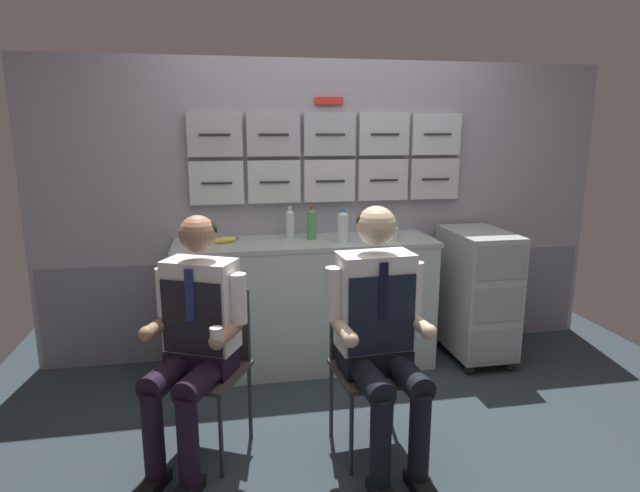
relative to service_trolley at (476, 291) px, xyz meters
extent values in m
cube|color=#293439|center=(-1.02, -0.99, -0.53)|extent=(4.80, 4.80, 0.04)
cube|color=#9B97A4|center=(-1.02, 0.39, 0.56)|extent=(4.20, 0.06, 2.15)
cube|color=slate|center=(-1.02, 0.36, -0.15)|extent=(4.12, 0.01, 0.73)
cube|color=silver|center=(-1.83, 0.33, 0.79)|extent=(0.37, 0.06, 0.30)
cylinder|color=#242227|center=(-1.83, 0.30, 0.79)|extent=(0.21, 0.01, 0.01)
cube|color=silver|center=(-1.43, 0.33, 0.79)|extent=(0.37, 0.06, 0.30)
cylinder|color=#252421|center=(-1.43, 0.30, 0.79)|extent=(0.21, 0.01, 0.01)
cube|color=silver|center=(-1.03, 0.33, 0.79)|extent=(0.37, 0.06, 0.30)
cylinder|color=#1D1F2C|center=(-1.03, 0.30, 0.79)|extent=(0.21, 0.01, 0.01)
cube|color=silver|center=(-0.63, 0.33, 0.79)|extent=(0.37, 0.06, 0.30)
cylinder|color=black|center=(-0.63, 0.30, 0.79)|extent=(0.21, 0.01, 0.01)
cube|color=silver|center=(-0.23, 0.33, 0.79)|extent=(0.37, 0.06, 0.30)
cylinder|color=black|center=(-0.23, 0.30, 0.79)|extent=(0.21, 0.01, 0.01)
cube|color=#B8B5B5|center=(-1.83, 0.33, 1.12)|extent=(0.37, 0.06, 0.30)
cylinder|color=#252026|center=(-1.83, 0.30, 1.12)|extent=(0.21, 0.01, 0.01)
cube|color=#B3AFBA|center=(-1.43, 0.33, 1.12)|extent=(0.37, 0.06, 0.30)
cylinder|color=black|center=(-1.43, 0.30, 1.12)|extent=(0.21, 0.01, 0.01)
cube|color=#B3BBC3|center=(-1.03, 0.33, 1.12)|extent=(0.37, 0.06, 0.30)
cylinder|color=#2A292E|center=(-1.03, 0.30, 1.12)|extent=(0.21, 0.01, 0.01)
cube|color=silver|center=(-0.63, 0.33, 1.12)|extent=(0.37, 0.06, 0.30)
cylinder|color=#1E282E|center=(-0.63, 0.30, 1.12)|extent=(0.21, 0.01, 0.01)
cube|color=silver|center=(-0.23, 0.33, 1.12)|extent=(0.37, 0.06, 0.30)
cylinder|color=#2A282C|center=(-0.23, 0.30, 1.12)|extent=(0.21, 0.01, 0.01)
cube|color=red|center=(-1.03, 0.35, 1.35)|extent=(0.20, 0.02, 0.05)
cube|color=#B5C2C0|center=(-1.24, 0.10, -0.07)|extent=(1.77, 0.52, 0.89)
cube|color=#A6B3B0|center=(-1.24, 0.10, 0.39)|extent=(1.80, 0.53, 0.03)
sphere|color=black|center=(-0.16, -0.27, -0.48)|extent=(0.07, 0.07, 0.07)
sphere|color=black|center=(0.15, -0.27, -0.48)|extent=(0.07, 0.07, 0.07)
sphere|color=black|center=(-0.16, 0.28, -0.48)|extent=(0.07, 0.07, 0.07)
sphere|color=black|center=(0.15, 0.28, -0.48)|extent=(0.07, 0.07, 0.07)
cube|color=#ADAEAF|center=(0.00, 0.00, 0.00)|extent=(0.40, 0.64, 0.89)
cube|color=#989A9B|center=(0.00, -0.32, -0.29)|extent=(0.35, 0.01, 0.24)
cube|color=#989A9B|center=(0.00, -0.32, 0.00)|extent=(0.35, 0.01, 0.24)
cube|color=#989A9B|center=(0.00, -0.32, 0.30)|extent=(0.35, 0.01, 0.24)
cylinder|color=#28282D|center=(0.00, -0.30, 0.43)|extent=(0.32, 0.02, 0.02)
cylinder|color=#2D2D33|center=(-2.18, -0.94, -0.29)|extent=(0.02, 0.02, 0.43)
cylinder|color=#2D2D33|center=(-1.86, -1.10, -0.29)|extent=(0.02, 0.02, 0.43)
cylinder|color=#2D2D33|center=(-2.02, -0.62, -0.29)|extent=(0.02, 0.02, 0.43)
cylinder|color=#2D2D33|center=(-1.70, -0.78, -0.29)|extent=(0.02, 0.02, 0.43)
cube|color=#3C3535|center=(-1.94, -0.86, -0.07)|extent=(0.54, 0.54, 0.02)
cube|color=#3C3535|center=(-1.86, -0.69, 0.14)|extent=(0.34, 0.19, 0.40)
cylinder|color=#2D2D33|center=(-2.02, -0.62, 0.14)|extent=(0.02, 0.02, 0.40)
cylinder|color=#2D2D33|center=(-1.70, -0.78, 0.14)|extent=(0.02, 0.02, 0.40)
cube|color=black|center=(-2.19, -1.15, -0.48)|extent=(0.18, 0.24, 0.06)
cylinder|color=black|center=(-2.17, -1.12, -0.24)|extent=(0.10, 0.10, 0.42)
cylinder|color=black|center=(-2.01, -1.20, -0.24)|extent=(0.10, 0.10, 0.42)
cylinder|color=black|center=(-2.09, -0.97, -0.01)|extent=(0.28, 0.39, 0.13)
cylinder|color=black|center=(-1.93, -1.05, -0.01)|extent=(0.28, 0.39, 0.13)
cube|color=black|center=(-1.94, -0.86, 0.00)|extent=(0.38, 0.32, 0.12)
cube|color=white|center=(-1.93, -0.84, 0.30)|extent=(0.40, 0.33, 0.46)
cube|color=black|center=(-1.98, -0.93, 0.26)|extent=(0.29, 0.15, 0.37)
cube|color=navy|center=(-1.98, -0.94, 0.38)|extent=(0.04, 0.03, 0.26)
cylinder|color=white|center=(-2.11, -0.75, 0.35)|extent=(0.08, 0.08, 0.25)
cylinder|color=#A17459|center=(-2.14, -0.85, 0.20)|extent=(0.16, 0.24, 0.07)
sphere|color=#A17459|center=(-2.19, -0.95, 0.20)|extent=(0.08, 0.08, 0.08)
cylinder|color=white|center=(-1.75, -0.93, 0.35)|extent=(0.08, 0.08, 0.25)
cylinder|color=#A17459|center=(-1.81, -1.02, 0.20)|extent=(0.16, 0.24, 0.07)
sphere|color=#A17459|center=(-1.86, -1.11, 0.20)|extent=(0.08, 0.08, 0.08)
cylinder|color=white|center=(-1.86, -1.11, 0.24)|extent=(0.06, 0.06, 0.06)
sphere|color=#A17459|center=(-1.93, -0.84, 0.66)|extent=(0.18, 0.18, 0.18)
ellipsoid|color=black|center=(-1.93, -0.83, 0.68)|extent=(0.23, 0.23, 0.13)
cylinder|color=#2D2D33|center=(-1.23, -1.20, -0.29)|extent=(0.02, 0.02, 0.43)
cylinder|color=#2D2D33|center=(-0.88, -1.18, -0.29)|extent=(0.02, 0.02, 0.43)
cylinder|color=#2D2D33|center=(-1.26, -0.84, -0.29)|extent=(0.02, 0.02, 0.43)
cylinder|color=#2D2D33|center=(-0.90, -0.82, -0.29)|extent=(0.02, 0.02, 0.43)
cube|color=#3C3535|center=(-1.07, -1.01, -0.07)|extent=(0.43, 0.43, 0.02)
cube|color=#3C3535|center=(-1.08, -0.82, 0.14)|extent=(0.37, 0.05, 0.40)
cylinder|color=#2D2D33|center=(-1.26, -0.84, 0.14)|extent=(0.02, 0.02, 0.40)
cylinder|color=#2D2D33|center=(-0.90, -0.82, 0.14)|extent=(0.02, 0.02, 0.40)
cube|color=black|center=(-0.94, -1.39, -0.48)|extent=(0.10, 0.23, 0.06)
cylinder|color=black|center=(-1.14, -1.37, -0.24)|extent=(0.10, 0.10, 0.42)
cylinder|color=black|center=(-0.95, -1.35, -0.24)|extent=(0.10, 0.10, 0.42)
cylinder|color=black|center=(-1.15, -1.19, -0.01)|extent=(0.16, 0.40, 0.13)
cylinder|color=black|center=(-0.96, -1.18, -0.01)|extent=(0.16, 0.40, 0.13)
cube|color=black|center=(-1.07, -1.01, 0.00)|extent=(0.36, 0.22, 0.12)
cube|color=white|center=(-1.07, -0.99, 0.31)|extent=(0.38, 0.23, 0.50)
cube|color=black|center=(-1.06, -1.10, 0.27)|extent=(0.34, 0.03, 0.40)
cube|color=black|center=(-1.06, -1.10, 0.40)|extent=(0.04, 0.01, 0.28)
cylinder|color=white|center=(-1.28, -1.00, 0.36)|extent=(0.08, 0.08, 0.27)
cylinder|color=beige|center=(-1.26, -1.11, 0.21)|extent=(0.08, 0.25, 0.07)
sphere|color=beige|center=(-1.25, -1.22, 0.21)|extent=(0.08, 0.08, 0.08)
cylinder|color=white|center=(-0.85, -0.97, 0.36)|extent=(0.08, 0.08, 0.27)
cylinder|color=beige|center=(-0.87, -1.09, 0.21)|extent=(0.08, 0.25, 0.07)
sphere|color=beige|center=(-0.86, -1.20, 0.21)|extent=(0.08, 0.08, 0.08)
sphere|color=beige|center=(-1.07, -0.99, 0.70)|extent=(0.20, 0.20, 0.20)
ellipsoid|color=black|center=(-1.07, -0.97, 0.71)|extent=(0.20, 0.19, 0.14)
cylinder|color=silver|center=(-1.34, 0.20, 0.50)|extent=(0.06, 0.06, 0.18)
cone|color=silver|center=(-1.34, 0.20, 0.60)|extent=(0.06, 0.06, 0.02)
cylinder|color=silver|center=(-1.34, 0.20, 0.62)|extent=(0.03, 0.03, 0.02)
cylinder|color=silver|center=(-1.01, -0.01, 0.50)|extent=(0.07, 0.07, 0.19)
cone|color=silver|center=(-1.01, -0.01, 0.61)|extent=(0.07, 0.07, 0.02)
cylinder|color=blue|center=(-1.01, -0.01, 0.63)|extent=(0.03, 0.03, 0.02)
cylinder|color=#4A9C56|center=(-1.20, 0.15, 0.50)|extent=(0.07, 0.07, 0.19)
cone|color=#4A9C56|center=(-1.20, 0.15, 0.61)|extent=(0.07, 0.07, 0.02)
cylinder|color=red|center=(-1.20, 0.15, 0.63)|extent=(0.03, 0.03, 0.02)
cylinder|color=navy|center=(-0.97, 0.13, 0.44)|extent=(0.07, 0.07, 0.07)
cylinder|color=#382114|center=(-0.97, 0.13, 0.47)|extent=(0.06, 0.06, 0.01)
cylinder|color=beige|center=(-0.65, 0.00, 0.45)|extent=(0.07, 0.07, 0.09)
cylinder|color=#382114|center=(-0.65, 0.00, 0.49)|extent=(0.06, 0.06, 0.01)
ellipsoid|color=yellow|center=(-1.79, 0.12, 0.43)|extent=(0.17, 0.10, 0.04)
cylinder|color=#4C3819|center=(-1.71, 0.15, 0.43)|extent=(0.01, 0.01, 0.02)
camera|label=1|loc=(-1.82, -3.49, 1.16)|focal=30.20mm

